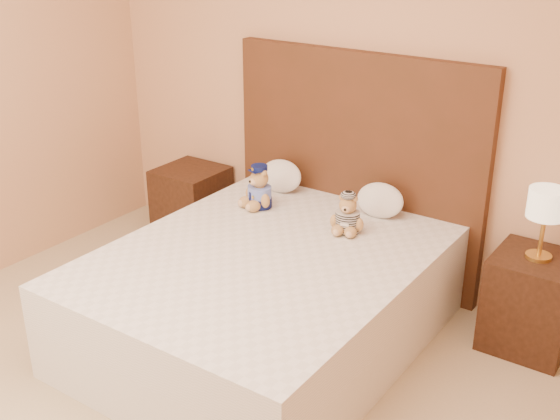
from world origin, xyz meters
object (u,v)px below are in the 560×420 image
(bed, at_px, (265,297))
(teddy_police, at_px, (259,187))
(teddy_prisoner, at_px, (348,213))
(nightstand_left, at_px, (192,204))
(pillow_right, at_px, (380,199))
(lamp, at_px, (546,207))
(nightstand_right, at_px, (531,302))
(pillow_left, at_px, (281,175))

(bed, distance_m, teddy_police, 0.78)
(teddy_police, bearing_deg, teddy_prisoner, 17.25)
(bed, relative_size, teddy_prisoner, 8.48)
(nightstand_left, distance_m, pillow_right, 1.57)
(lamp, xyz_separation_m, teddy_prisoner, (-1.02, -0.30, -0.18))
(bed, height_order, teddy_police, teddy_police)
(pillow_right, bearing_deg, bed, -108.20)
(bed, distance_m, teddy_prisoner, 0.68)
(bed, height_order, lamp, lamp)
(bed, distance_m, nightstand_right, 1.48)
(teddy_prisoner, bearing_deg, nightstand_left, 154.37)
(nightstand_left, height_order, pillow_left, pillow_left)
(nightstand_right, bearing_deg, nightstand_left, 180.00)
(bed, relative_size, pillow_left, 6.33)
(nightstand_right, height_order, pillow_left, pillow_left)
(teddy_prisoner, relative_size, pillow_right, 0.76)
(bed, distance_m, nightstand_left, 1.48)
(nightstand_right, distance_m, lamp, 0.57)
(lamp, height_order, teddy_prisoner, lamp)
(nightstand_left, relative_size, nightstand_right, 1.00)
(lamp, distance_m, pillow_right, 1.00)
(teddy_prisoner, relative_size, pillow_left, 0.75)
(bed, bearing_deg, lamp, 32.62)
(nightstand_left, height_order, lamp, lamp)
(nightstand_right, bearing_deg, pillow_right, 178.24)
(nightstand_right, xyz_separation_m, lamp, (-0.00, 0.00, 0.57))
(bed, height_order, pillow_right, pillow_right)
(nightstand_right, distance_m, teddy_prisoner, 1.13)
(bed, bearing_deg, teddy_prisoner, 65.37)
(teddy_police, bearing_deg, nightstand_left, -179.83)
(teddy_police, xyz_separation_m, teddy_prisoner, (0.65, -0.02, -0.02))
(nightstand_right, xyz_separation_m, pillow_right, (-0.98, 0.03, 0.38))
(nightstand_left, bearing_deg, nightstand_right, 0.00)
(nightstand_left, distance_m, nightstand_right, 2.50)
(nightstand_right, bearing_deg, teddy_police, -170.43)
(nightstand_right, relative_size, pillow_left, 1.74)
(teddy_prisoner, bearing_deg, pillow_right, 68.34)
(nightstand_right, distance_m, teddy_police, 1.74)
(nightstand_right, relative_size, pillow_right, 1.78)
(nightstand_right, height_order, lamp, lamp)
(nightstand_left, bearing_deg, bed, -32.62)
(bed, height_order, nightstand_right, same)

